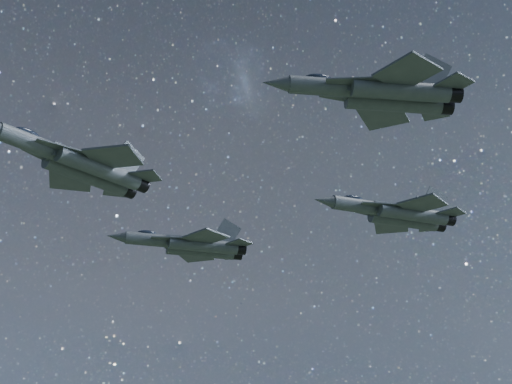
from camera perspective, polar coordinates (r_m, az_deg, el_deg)
jet_lead at (r=69.68m, az=-13.91°, el=2.19°), size 18.77×12.75×4.72m
jet_left at (r=96.50m, az=-5.24°, el=-4.25°), size 19.48×13.16×4.91m
jet_right at (r=66.65m, az=9.96°, el=7.81°), size 18.62×12.22×4.79m
jet_slot at (r=92.98m, az=11.22°, el=-1.68°), size 20.24×13.90×5.08m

